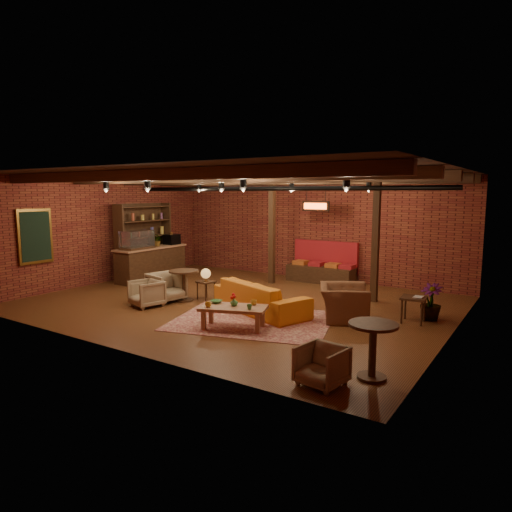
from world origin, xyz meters
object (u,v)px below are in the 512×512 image
Objects in this scene: sofa at (261,297)px; round_table_right at (373,342)px; coffee_table at (233,309)px; armchair_b at (147,292)px; round_table_left at (184,280)px; armchair_far at (322,364)px; plant_tall at (433,265)px; armchair_right at (344,297)px; side_table_lamp at (206,276)px; side_table_book at (414,299)px; armchair_a at (166,286)px.

round_table_right reaches higher than sofa.
coffee_table is 1.74× the size of round_table_right.
armchair_b is 0.84× the size of round_table_right.
round_table_left is at bearing 22.59° from sofa.
round_table_right is 0.85m from armchair_far.
round_table_left is at bearing -164.30° from plant_tall.
armchair_right reaches higher than sofa.
armchair_b is 1.11× the size of armchair_far.
sofa is 3.08× the size of side_table_lamp.
side_table_lamp reaches higher than sofa.
round_table_right is at bearing -90.00° from plant_tall.
armchair_b is at bearing -159.77° from side_table_book.
plant_tall is (1.58, 1.02, 0.70)m from armchair_right.
coffee_table is 3.11m from armchair_far.
side_table_lamp is 1.00× the size of armchair_a.
side_table_lamp and armchair_a have the same top height.
side_table_book is at bearing -90.54° from armchair_right.
armchair_right is (1.83, 0.47, 0.14)m from sofa.
round_table_right is (5.67, -2.17, 0.03)m from round_table_left.
armchair_b is at bearing -169.16° from armchair_a.
side_table_book is at bearing -140.89° from sofa.
side_table_lamp is 1.03× the size of round_table_left.
sofa is 2.82m from armchair_b.
armchair_b is 4.70m from armchair_right.
sofa is 1.36m from coffee_table.
side_table_lamp is 5.09m from side_table_book.
round_table_right is (3.41, -2.28, 0.20)m from sofa.
armchair_a is at bearing 28.36° from sofa.
armchair_far is at bearing -93.77° from side_table_book.
armchair_a is (-0.35, -0.28, -0.13)m from round_table_left.
armchair_right is at bearing 116.68° from armchair_far.
plant_tall is at bearing -60.20° from armchair_a.
armchair_far is at bearing -2.88° from armchair_b.
plant_tall is at bearing -82.78° from armchair_right.
armchair_a is at bearing 164.65° from armchair_far.
armchair_a is 0.95× the size of round_table_right.
plant_tall is (3.41, 1.49, 0.84)m from sofa.
coffee_table is 2.45m from armchair_right.
side_table_lamp is at bearing 141.19° from coffee_table.
armchair_b is 6.16m from round_table_right.
armchair_a is 0.34× the size of plant_tall.
coffee_table is 2.32× the size of armchair_far.
side_table_lamp is at bearing 77.23° from armchair_b.
armchair_far is at bearing -29.86° from coffee_table.
round_table_right is at bearing -94.99° from armchair_a.
round_table_right reaches higher than coffee_table.
armchair_a reaches higher than side_table_book.
round_table_left is 1.36× the size of side_table_book.
plant_tall is (0.00, 3.77, 0.64)m from round_table_right.
side_table_book is 0.24× the size of plant_tall.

